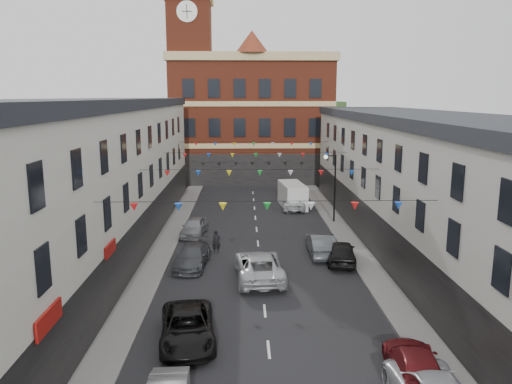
{
  "coord_description": "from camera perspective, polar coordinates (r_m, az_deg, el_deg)",
  "views": [
    {
      "loc": [
        -1.06,
        -28.03,
        10.86
      ],
      "look_at": [
        -0.11,
        9.39,
        3.67
      ],
      "focal_mm": 35.0,
      "sensor_mm": 36.0,
      "label": 1
    }
  ],
  "objects": [
    {
      "name": "car_right_f",
      "position": [
        48.77,
        4.34,
        -1.26
      ],
      "size": [
        2.48,
        4.77,
        1.28
      ],
      "primitive_type": "imported",
      "rotation": [
        0.0,
        0.0,
        3.06
      ],
      "color": "#B7B9BC",
      "rests_on": "ground"
    },
    {
      "name": "car_right_e",
      "position": [
        35.03,
        7.44,
        -5.96
      ],
      "size": [
        1.65,
        4.69,
        1.54
      ],
      "primitive_type": "imported",
      "rotation": [
        0.0,
        0.0,
        3.14
      ],
      "color": "#46494D",
      "rests_on": "ground"
    },
    {
      "name": "civic_building",
      "position": [
        66.04,
        -0.53,
        8.5
      ],
      "size": [
        20.6,
        13.3,
        18.5
      ],
      "color": "maroon",
      "rests_on": "ground"
    },
    {
      "name": "moving_car",
      "position": [
        30.36,
        0.37,
        -8.43
      ],
      "size": [
        3.13,
        6.09,
        1.64
      ],
      "primitive_type": "imported",
      "rotation": [
        0.0,
        0.0,
        3.21
      ],
      "color": "#ADB0B4",
      "rests_on": "ground"
    },
    {
      "name": "car_left_c",
      "position": [
        23.29,
        -7.84,
        -15.06
      ],
      "size": [
        2.96,
        5.39,
        1.43
      ],
      "primitive_type": "imported",
      "rotation": [
        0.0,
        0.0,
        0.12
      ],
      "color": "black",
      "rests_on": "ground"
    },
    {
      "name": "car_right_c",
      "position": [
        21.22,
        17.67,
        -18.3
      ],
      "size": [
        2.48,
        4.96,
        1.38
      ],
      "primitive_type": "imported",
      "rotation": [
        0.0,
        0.0,
        3.02
      ],
      "color": "maroon",
      "rests_on": "ground"
    },
    {
      "name": "clock_tower",
      "position": [
        63.49,
        -7.5,
        14.46
      ],
      "size": [
        5.6,
        5.6,
        30.0
      ],
      "color": "maroon",
      "rests_on": "ground"
    },
    {
      "name": "car_left_e",
      "position": [
        39.88,
        -7.08,
        -3.95
      ],
      "size": [
        2.13,
        4.35,
        1.43
      ],
      "primitive_type": "imported",
      "rotation": [
        0.0,
        0.0,
        -0.11
      ],
      "color": "gray",
      "rests_on": "ground"
    },
    {
      "name": "pedestrian",
      "position": [
        35.32,
        -4.56,
        -5.68
      ],
      "size": [
        0.63,
        0.44,
        1.63
      ],
      "primitive_type": "imported",
      "rotation": [
        0.0,
        0.0,
        0.08
      ],
      "color": "black",
      "rests_on": "ground"
    },
    {
      "name": "pavement_right",
      "position": [
        32.89,
        12.79,
        -8.55
      ],
      "size": [
        1.8,
        64.0,
        0.15
      ],
      "primitive_type": "cube",
      "color": "#605E5B",
      "rests_on": "ground"
    },
    {
      "name": "car_left_d",
      "position": [
        32.8,
        -7.32,
        -7.28
      ],
      "size": [
        2.36,
        4.92,
        1.38
      ],
      "primitive_type": "imported",
      "rotation": [
        0.0,
        0.0,
        -0.09
      ],
      "color": "#3A3C41",
      "rests_on": "ground"
    },
    {
      "name": "ground",
      "position": [
        30.08,
        0.68,
        -10.29
      ],
      "size": [
        160.0,
        160.0,
        0.0
      ],
      "primitive_type": "plane",
      "color": "black",
      "rests_on": "ground"
    },
    {
      "name": "terrace_left",
      "position": [
        31.44,
        -21.37,
        0.02
      ],
      "size": [
        8.4,
        56.0,
        10.7
      ],
      "color": "beige",
      "rests_on": "ground"
    },
    {
      "name": "distant_hill",
      "position": [
        90.27,
        -3.34,
        7.13
      ],
      "size": [
        40.0,
        14.0,
        10.0
      ],
      "primitive_type": "cube",
      "color": "#2C4922",
      "rests_on": "ground"
    },
    {
      "name": "terrace_right",
      "position": [
        32.31,
        22.0,
        -0.65
      ],
      "size": [
        8.4,
        56.0,
        9.7
      ],
      "color": "#B8B6AC",
      "rests_on": "ground"
    },
    {
      "name": "car_right_d",
      "position": [
        33.6,
        9.73,
        -6.79
      ],
      "size": [
        2.38,
        4.66,
        1.52
      ],
      "primitive_type": "imported",
      "rotation": [
        0.0,
        0.0,
        3.01
      ],
      "color": "black",
      "rests_on": "ground"
    },
    {
      "name": "street_lamp",
      "position": [
        43.28,
        8.7,
        1.5
      ],
      "size": [
        1.1,
        0.36,
        6.0
      ],
      "color": "black",
      "rests_on": "ground"
    },
    {
      "name": "pavement_left",
      "position": [
        32.44,
        -11.88,
        -8.79
      ],
      "size": [
        1.8,
        64.0,
        0.15
      ],
      "primitive_type": "cube",
      "color": "#605E5B",
      "rests_on": "ground"
    },
    {
      "name": "white_van",
      "position": [
        49.88,
        4.17,
        -0.35
      ],
      "size": [
        2.61,
        5.51,
        2.35
      ],
      "primitive_type": "cube",
      "rotation": [
        0.0,
        0.0,
        0.11
      ],
      "color": "silver",
      "rests_on": "ground"
    }
  ]
}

